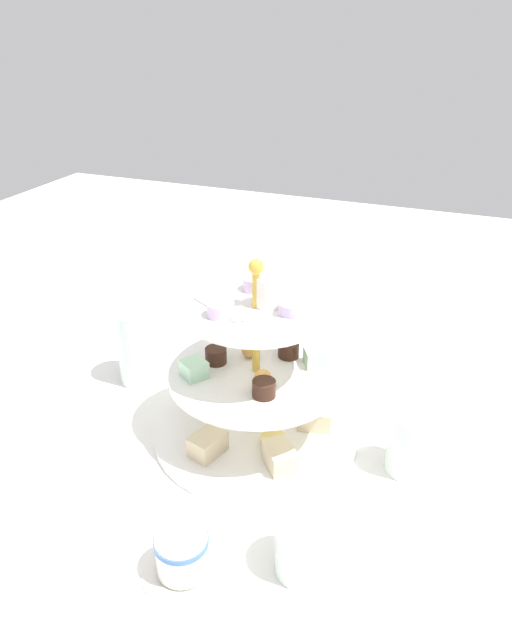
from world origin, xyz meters
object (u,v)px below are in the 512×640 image
Objects in this scene: water_glass_tall_right at (139,346)px; water_glass_mid_back at (411,443)px; butter_knife_right at (49,496)px; butter_knife_left at (329,344)px; water_glass_short_left at (305,545)px; tiered_serving_stand at (256,387)px; teacup_with_saucer at (182,556)px.

water_glass_tall_right is 0.45m from water_glass_mid_back.
butter_knife_right is (0.03, -0.28, -0.06)m from water_glass_tall_right.
butter_knife_left is at bearing 123.19° from water_glass_mid_back.
butter_knife_left is at bearing 102.06° from water_glass_short_left.
water_glass_tall_right is 0.74× the size of butter_knife_right.
butter_knife_right is (-0.33, -0.01, -0.03)m from water_glass_short_left.
water_glass_mid_back is at bearing 81.85° from butter_knife_right.
butter_knife_left is (0.03, 0.29, -0.08)m from tiered_serving_stand.
water_glass_tall_right reaches higher than butter_knife_left.
teacup_with_saucer is at bearing -156.39° from water_glass_short_left.
butter_knife_left is (-0.10, 0.48, -0.03)m from water_glass_short_left.
teacup_with_saucer is at bearing 85.13° from butter_knife_left.
butter_knife_right is 0.46m from water_glass_mid_back.
butter_knife_left is at bearing 119.59° from butter_knife_right.
teacup_with_saucer reaches higher than butter_knife_right.
water_glass_short_left reaches higher than butter_knife_right.
water_glass_tall_right is 0.74× the size of butter_knife_left.
teacup_with_saucer is at bearing -128.24° from water_glass_mid_back.
teacup_with_saucer is at bearing -52.36° from water_glass_tall_right.
tiered_serving_stand is 3.33× the size of water_glass_mid_back.
water_glass_tall_right reaches higher than teacup_with_saucer.
water_glass_tall_right reaches higher than water_glass_short_left.
water_glass_tall_right is 1.40× the size of teacup_with_saucer.
teacup_with_saucer is at bearing -87.06° from tiered_serving_stand.
teacup_with_saucer is 0.32m from water_glass_mid_back.
water_glass_mid_back is (0.44, -0.06, -0.02)m from water_glass_tall_right.
butter_knife_left is 1.95× the size of water_glass_mid_back.
tiered_serving_stand is 1.71× the size of butter_knife_right.
water_glass_tall_right is 0.35m from butter_knife_left.
tiered_serving_stand is 0.30m from butter_knife_right.
water_glass_short_left is 0.49m from butter_knife_left.
water_glass_short_left is 0.81× the size of water_glass_mid_back.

